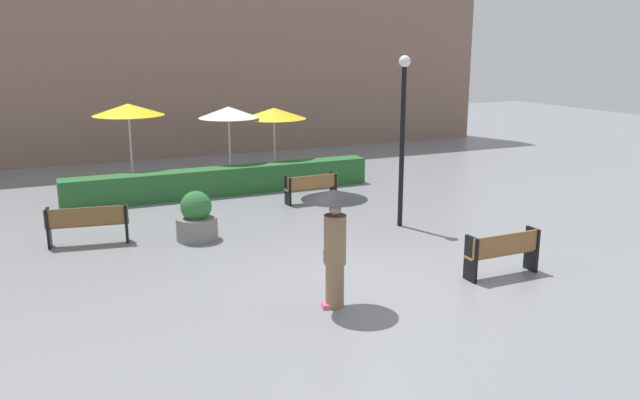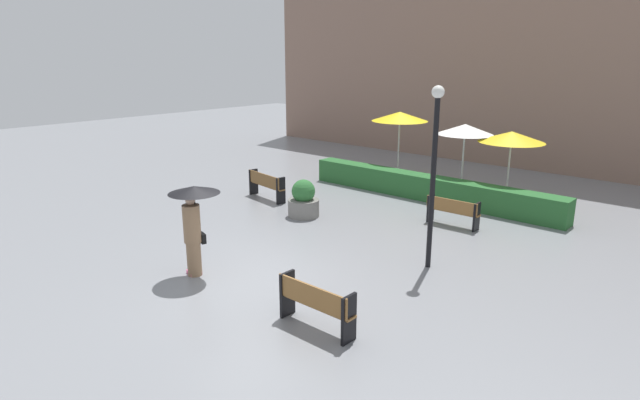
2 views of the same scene
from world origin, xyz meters
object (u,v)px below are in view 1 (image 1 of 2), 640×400
Objects in this scene: planter_pot at (197,219)px; lamp_post at (403,125)px; bench_far_left at (88,222)px; bench_near_right at (504,251)px; pedestrian_with_umbrella at (335,228)px; patio_umbrella_yellow at (128,110)px; bench_back_row at (311,186)px; patio_umbrella_white at (229,112)px; patio_umbrella_yellow_far at (274,113)px.

planter_pot is 5.38m from lamp_post.
bench_far_left is 1.56× the size of planter_pot.
pedestrian_with_umbrella reaches higher than bench_near_right.
lamp_post is 8.77m from patio_umbrella_yellow.
patio_umbrella_yellow is at bearing 99.23° from pedestrian_with_umbrella.
patio_umbrella_yellow reaches higher than bench_near_right.
planter_pot is (-3.84, -2.16, 0.02)m from bench_back_row.
patio_umbrella_yellow is at bearing 128.12° from lamp_post.
bench_far_left is 2.40m from planter_pot.
bench_far_left is 1.15× the size of bench_back_row.
patio_umbrella_yellow reaches higher than bench_far_left.
bench_near_right is at bearing -76.84° from patio_umbrella_white.
lamp_post reaches higher than pedestrian_with_umbrella.
bench_far_left is 6.36m from bench_back_row.
patio_umbrella_white is at bearing 103.16° from bench_near_right.
patio_umbrella_yellow_far is (4.01, 5.57, 1.71)m from planter_pot.
patio_umbrella_white is at bearing 113.18° from bench_back_row.
pedestrian_with_umbrella is at bearing -80.77° from patio_umbrella_yellow.
pedestrian_with_umbrella is at bearing -75.77° from planter_pot.
planter_pot is (-1.22, 4.80, -0.91)m from pedestrian_with_umbrella.
bench_far_left is 6.52m from pedestrian_with_umbrella.
bench_back_row is (-1.00, 7.00, -0.04)m from bench_near_right.
pedestrian_with_umbrella is (3.54, -5.40, 0.87)m from bench_far_left.
lamp_post is (0.04, 3.90, 2.01)m from bench_near_right.
bench_near_right is 6.85m from planter_pot.
planter_pot reaches higher than bench_far_left.
bench_near_right is 0.39× the size of lamp_post.
pedestrian_with_umbrella is 5.03m from planter_pot.
patio_umbrella_yellow is at bearing 170.08° from patio_umbrella_white.
patio_umbrella_yellow_far is (6.33, 4.97, 1.67)m from bench_far_left.
bench_far_left is 0.88× the size of pedestrian_with_umbrella.
patio_umbrella_yellow is (-0.53, 5.95, 1.99)m from planter_pot.
patio_umbrella_yellow is 4.56m from patio_umbrella_yellow_far.
patio_umbrella_yellow_far is (-0.84, 10.41, 1.69)m from bench_near_right.
planter_pot is at bearing -14.40° from bench_far_left.
bench_back_row is 0.76× the size of pedestrian_with_umbrella.
lamp_post is 6.84m from patio_umbrella_white.
patio_umbrella_white reaches higher than patio_umbrella_yellow_far.
pedestrian_with_umbrella is at bearing -110.66° from bench_back_row.
pedestrian_with_umbrella is 1.78× the size of planter_pot.
bench_near_right is at bearing -45.00° from planter_pot.
pedestrian_with_umbrella reaches higher than bench_back_row.
bench_near_right is at bearing -90.60° from lamp_post.
planter_pot is 0.46× the size of patio_umbrella_white.
bench_back_row is 0.65× the size of patio_umbrella_yellow_far.
patio_umbrella_white is (-2.40, 10.28, 1.80)m from bench_near_right.
bench_back_row is 4.01m from patio_umbrella_white.
bench_near_right is 0.67× the size of patio_umbrella_yellow_far.
bench_back_row is at bearing -66.82° from patio_umbrella_white.
patio_umbrella_yellow_far is at bearing 74.94° from pedestrian_with_umbrella.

